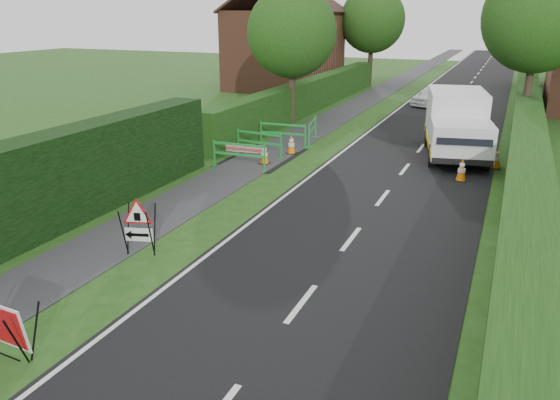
% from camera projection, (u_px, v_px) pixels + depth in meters
% --- Properties ---
extents(ground, '(120.00, 120.00, 0.00)m').
position_uv_depth(ground, '(166.00, 303.00, 10.82)').
color(ground, '#224614').
rests_on(ground, ground).
extents(road_surface, '(6.00, 90.00, 0.02)m').
position_uv_depth(road_surface, '(466.00, 89.00, 40.29)').
color(road_surface, black).
rests_on(road_surface, ground).
extents(footpath, '(2.00, 90.00, 0.02)m').
position_uv_depth(footpath, '(392.00, 85.00, 42.33)').
color(footpath, '#2D2D30').
rests_on(footpath, ground).
extents(hedge_west_far, '(1.00, 24.00, 1.80)m').
position_uv_depth(hedge_west_far, '(311.00, 110.00, 31.78)').
color(hedge_west_far, '#14380F').
rests_on(hedge_west_far, ground).
extents(hedge_east, '(1.20, 50.00, 1.50)m').
position_uv_depth(hedge_east, '(524.00, 152.00, 22.30)').
color(hedge_east, '#14380F').
rests_on(hedge_east, ground).
extents(house_west, '(7.50, 7.40, 7.88)m').
position_uv_depth(house_west, '(285.00, 48.00, 39.64)').
color(house_west, brown).
rests_on(house_west, ground).
extents(tree_nw, '(4.40, 4.40, 6.70)m').
position_uv_depth(tree_nw, '(292.00, 32.00, 26.69)').
color(tree_nw, '#2D2116').
rests_on(tree_nw, ground).
extents(tree_ne, '(5.20, 5.20, 7.79)m').
position_uv_depth(tree_ne, '(538.00, 18.00, 25.85)').
color(tree_ne, '#2D2116').
rests_on(tree_ne, ground).
extents(tree_fw, '(4.80, 4.80, 7.24)m').
position_uv_depth(tree_fw, '(372.00, 20.00, 40.47)').
color(tree_fw, '#2D2116').
rests_on(tree_fw, ground).
extents(tree_fe, '(4.20, 4.20, 6.33)m').
position_uv_depth(tree_fe, '(532.00, 29.00, 40.06)').
color(tree_fe, '#2D2116').
rests_on(tree_fe, ground).
extents(red_rect_sign, '(1.20, 0.77, 0.98)m').
position_uv_depth(red_rect_sign, '(1.00, 325.00, 9.01)').
color(red_rect_sign, black).
rests_on(red_rect_sign, ground).
extents(triangle_sign, '(1.02, 1.02, 1.20)m').
position_uv_depth(triangle_sign, '(136.00, 223.00, 12.62)').
color(triangle_sign, black).
rests_on(triangle_sign, ground).
extents(works_van, '(3.14, 5.75, 2.49)m').
position_uv_depth(works_van, '(457.00, 123.00, 21.39)').
color(works_van, silver).
rests_on(works_van, ground).
extents(traffic_cone_0, '(0.38, 0.38, 0.79)m').
position_uv_depth(traffic_cone_0, '(462.00, 170.00, 18.43)').
color(traffic_cone_0, black).
rests_on(traffic_cone_0, ground).
extents(traffic_cone_1, '(0.38, 0.38, 0.79)m').
position_uv_depth(traffic_cone_1, '(497.00, 158.00, 19.92)').
color(traffic_cone_1, black).
rests_on(traffic_cone_1, ground).
extents(traffic_cone_2, '(0.38, 0.38, 0.79)m').
position_uv_depth(traffic_cone_2, '(480.00, 143.00, 22.22)').
color(traffic_cone_2, black).
rests_on(traffic_cone_2, ground).
extents(traffic_cone_3, '(0.38, 0.38, 0.79)m').
position_uv_depth(traffic_cone_3, '(264.00, 154.00, 20.48)').
color(traffic_cone_3, black).
rests_on(traffic_cone_3, ground).
extents(traffic_cone_4, '(0.38, 0.38, 0.79)m').
position_uv_depth(traffic_cone_4, '(291.00, 144.00, 21.96)').
color(traffic_cone_4, black).
rests_on(traffic_cone_4, ground).
extents(ped_barrier_0, '(2.07, 0.44, 1.00)m').
position_uv_depth(ped_barrier_0, '(239.00, 152.00, 19.74)').
color(ped_barrier_0, '#1A9132').
rests_on(ped_barrier_0, ground).
extents(ped_barrier_1, '(2.09, 0.58, 1.00)m').
position_uv_depth(ped_barrier_1, '(259.00, 141.00, 21.54)').
color(ped_barrier_1, '#1A9132').
rests_on(ped_barrier_1, ground).
extents(ped_barrier_2, '(2.08, 0.47, 1.00)m').
position_uv_depth(ped_barrier_2, '(283.00, 131.00, 23.18)').
color(ped_barrier_2, '#1A9132').
rests_on(ped_barrier_2, ground).
extents(ped_barrier_3, '(0.76, 2.09, 1.00)m').
position_uv_depth(ped_barrier_3, '(313.00, 128.00, 23.84)').
color(ped_barrier_3, '#1A9132').
rests_on(ped_barrier_3, ground).
extents(redwhite_plank, '(1.49, 0.22, 0.25)m').
position_uv_depth(redwhite_plank, '(244.00, 160.00, 21.10)').
color(redwhite_plank, red).
rests_on(redwhite_plank, ground).
extents(hatchback_car, '(2.67, 3.83, 1.21)m').
position_uv_depth(hatchback_car, '(434.00, 96.00, 33.15)').
color(hatchback_car, white).
rests_on(hatchback_car, ground).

